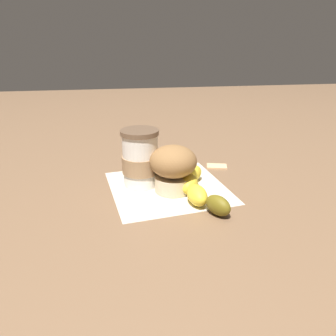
{
  "coord_description": "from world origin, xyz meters",
  "views": [
    {
      "loc": [
        -0.1,
        -0.64,
        0.31
      ],
      "look_at": [
        0.0,
        0.0,
        0.05
      ],
      "focal_mm": 35.0,
      "sensor_mm": 36.0,
      "label": 1
    }
  ],
  "objects_px": {
    "coffee_cup": "(140,159)",
    "sugar_packet": "(217,166)",
    "muffin": "(173,167)",
    "banana": "(197,189)"
  },
  "relations": [
    {
      "from": "muffin",
      "to": "banana",
      "type": "relative_size",
      "value": 0.46
    },
    {
      "from": "coffee_cup",
      "to": "muffin",
      "type": "height_order",
      "value": "coffee_cup"
    },
    {
      "from": "coffee_cup",
      "to": "sugar_packet",
      "type": "distance_m",
      "value": 0.22
    },
    {
      "from": "coffee_cup",
      "to": "muffin",
      "type": "xyz_separation_m",
      "value": [
        0.06,
        -0.04,
        -0.01
      ]
    },
    {
      "from": "muffin",
      "to": "sugar_packet",
      "type": "height_order",
      "value": "muffin"
    },
    {
      "from": "banana",
      "to": "sugar_packet",
      "type": "distance_m",
      "value": 0.18
    },
    {
      "from": "muffin",
      "to": "sugar_packet",
      "type": "bearing_deg",
      "value": 41.56
    },
    {
      "from": "sugar_packet",
      "to": "banana",
      "type": "bearing_deg",
      "value": -119.79
    },
    {
      "from": "coffee_cup",
      "to": "muffin",
      "type": "bearing_deg",
      "value": -33.67
    },
    {
      "from": "sugar_packet",
      "to": "muffin",
      "type": "bearing_deg",
      "value": -138.44
    }
  ]
}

